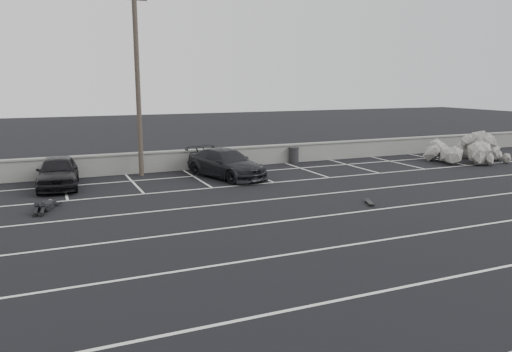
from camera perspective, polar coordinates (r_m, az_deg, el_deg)
name	(u,v)px	position (r m, az deg, el deg)	size (l,w,h in m)	color
ground	(375,241)	(15.18, 13.48, -7.26)	(120.00, 120.00, 0.00)	black
seawall	(218,157)	(27.25, -4.37, 2.13)	(50.00, 0.45, 1.06)	gray
stall_lines	(301,207)	(18.69, 5.15, -3.58)	(36.00, 20.05, 0.01)	silver
car_left	(58,172)	(23.62, -21.70, 0.45)	(1.67, 4.14, 1.41)	black
car_right	(226,163)	(24.29, -3.43, 1.44)	(1.94, 4.77, 1.38)	black
utility_pole	(138,83)	(25.07, -13.37, 10.32)	(1.20, 0.24, 8.99)	#4C4238
trash_bin	(294,155)	(28.66, 4.35, 2.39)	(0.76, 0.76, 0.91)	#28282A
riprap_pile	(468,153)	(31.50, 23.04, 2.44)	(4.67, 3.91, 1.40)	#AAA89F
person	(47,202)	(19.95, -22.82, -2.80)	(1.50, 2.48, 0.47)	black
skateboard	(370,202)	(19.55, 12.86, -2.96)	(0.46, 0.77, 0.09)	black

